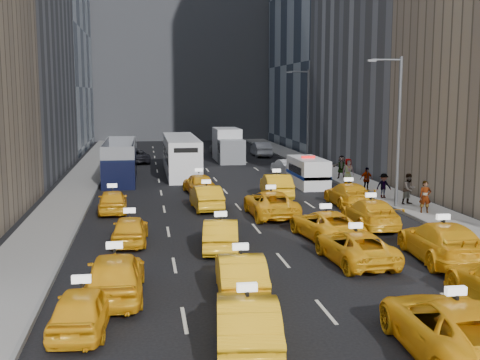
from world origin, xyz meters
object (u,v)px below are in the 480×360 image
at_px(taxi_2, 454,328).
at_px(double_decker, 120,161).
at_px(taxi_0, 82,309).
at_px(nypd_van, 308,173).
at_px(city_bus, 181,156).
at_px(pedestrian_0, 425,197).
at_px(taxi_1, 247,323).
at_px(box_truck, 228,145).

height_order(taxi_2, double_decker, double_decker).
xyz_separation_m(taxi_0, nypd_van, (13.89, 25.68, 0.36)).
xyz_separation_m(double_decker, city_bus, (4.98, 2.70, 0.06)).
bearing_deg(pedestrian_0, nypd_van, 122.54).
bearing_deg(double_decker, taxi_2, -81.05).
xyz_separation_m(taxi_1, city_bus, (0.46, 35.90, 0.82)).
distance_m(taxi_0, box_truck, 44.40).
height_order(taxi_0, taxi_1, taxi_1).
relative_size(taxi_1, city_bus, 0.37).
height_order(taxi_2, nypd_van, nypd_van).
height_order(taxi_1, city_bus, city_bus).
relative_size(taxi_2, nypd_van, 1.06).
distance_m(taxi_0, city_bus, 34.21).
distance_m(taxi_0, nypd_van, 29.20).
bearing_deg(taxi_1, taxi_0, -17.99).
relative_size(taxi_0, pedestrian_0, 2.15).
bearing_deg(taxi_1, city_bus, -84.14).
bearing_deg(taxi_0, city_bus, -93.90).
distance_m(nypd_van, box_truck, 17.86).
distance_m(taxi_2, pedestrian_0, 19.20).
bearing_deg(pedestrian_0, taxi_2, -99.18).
bearing_deg(pedestrian_0, double_decker, 150.83).
distance_m(taxi_0, double_decker, 31.14).
bearing_deg(taxi_0, pedestrian_0, -136.59).
relative_size(taxi_1, double_decker, 0.43).
bearing_deg(box_truck, taxi_2, -95.56).
bearing_deg(taxi_0, nypd_van, -113.94).
bearing_deg(city_bus, box_truck, 53.53).
distance_m(city_bus, box_truck, 10.77).
height_order(taxi_0, taxi_2, taxi_2).
distance_m(box_truck, pedestrian_0, 29.86).
height_order(taxi_0, nypd_van, nypd_van).
relative_size(taxi_0, box_truck, 0.53).
bearing_deg(pedestrian_0, taxi_0, -126.33).
bearing_deg(nypd_van, city_bus, 140.68).
bearing_deg(box_truck, taxi_0, -108.37).
relative_size(double_decker, pedestrian_0, 5.92).
distance_m(taxi_1, nypd_van, 29.29).
relative_size(city_bus, box_truck, 1.70).
bearing_deg(nypd_van, taxi_2, -94.93).
bearing_deg(box_truck, city_bus, -124.74).
distance_m(taxi_0, taxi_1, 4.96).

